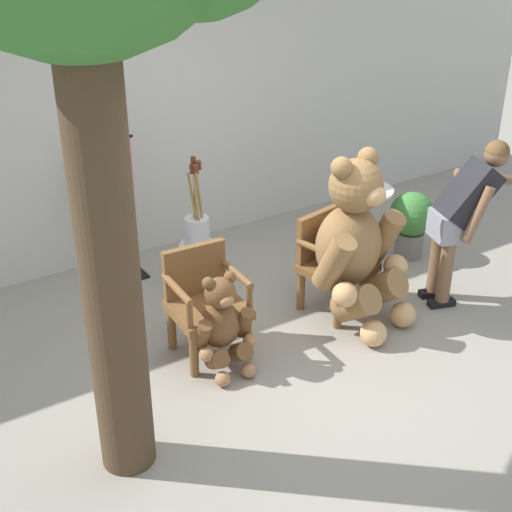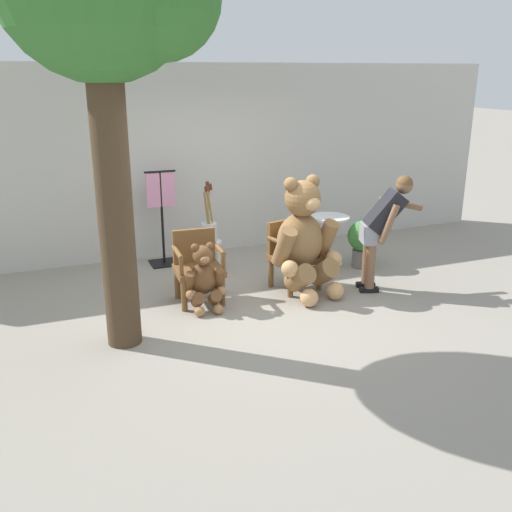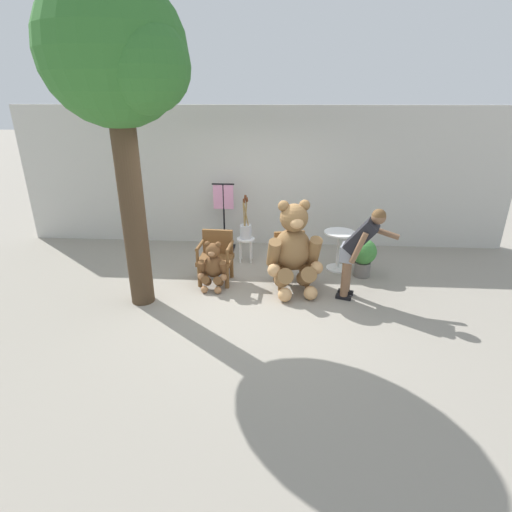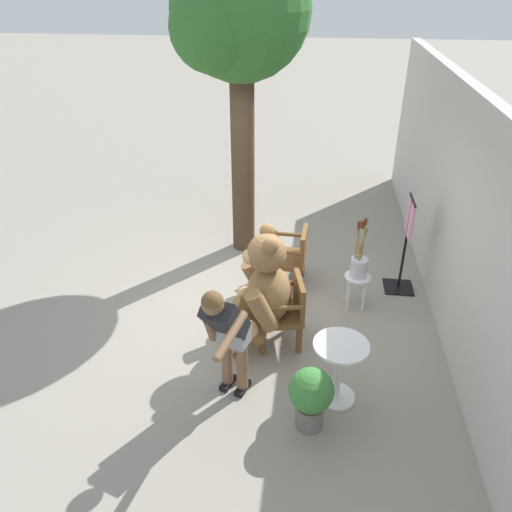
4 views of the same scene
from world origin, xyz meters
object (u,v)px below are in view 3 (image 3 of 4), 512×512
at_px(brush_bucket, 246,229).
at_px(patio_tree, 120,62).
at_px(teddy_bear_large, 294,248).
at_px(round_side_table, 339,246).
at_px(teddy_bear_small, 213,266).
at_px(potted_plant, 363,255).
at_px(clothing_display_stand, 224,215).
at_px(person_visitor, 359,245).
at_px(white_stool, 246,243).
at_px(wooden_chair_left, 216,255).
at_px(wooden_chair_right, 291,257).

height_order(brush_bucket, patio_tree, patio_tree).
height_order(teddy_bear_large, round_side_table, teddy_bear_large).
distance_m(teddy_bear_small, round_side_table, 2.32).
xyz_separation_m(teddy_bear_large, teddy_bear_small, (-1.30, -0.02, -0.34)).
bearing_deg(potted_plant, clothing_display_stand, 155.63).
relative_size(round_side_table, patio_tree, 0.16).
bearing_deg(person_visitor, white_stool, 142.84).
relative_size(wooden_chair_left, teddy_bear_large, 0.58).
bearing_deg(wooden_chair_right, brush_bucket, 133.33).
distance_m(white_stool, round_side_table, 1.73).
bearing_deg(wooden_chair_left, clothing_display_stand, 92.96).
bearing_deg(patio_tree, brush_bucket, 51.97).
height_order(person_visitor, patio_tree, patio_tree).
relative_size(teddy_bear_large, round_side_table, 2.07).
bearing_deg(round_side_table, wooden_chair_right, -144.49).
bearing_deg(wooden_chair_left, white_stool, 64.69).
bearing_deg(round_side_table, potted_plant, -34.46).
relative_size(teddy_bear_small, white_stool, 1.74).
height_order(white_stool, potted_plant, potted_plant).
height_order(wooden_chair_left, patio_tree, patio_tree).
bearing_deg(white_stool, round_side_table, -9.07).
distance_m(teddy_bear_large, round_side_table, 1.25).
relative_size(wooden_chair_right, potted_plant, 1.26).
distance_m(wooden_chair_right, teddy_bear_small, 1.30).
bearing_deg(wooden_chair_right, wooden_chair_left, 179.94).
bearing_deg(teddy_bear_small, clothing_display_stand, 92.32).
distance_m(wooden_chair_right, round_side_table, 1.07).
bearing_deg(potted_plant, teddy_bear_large, -153.78).
height_order(teddy_bear_small, brush_bucket, brush_bucket).
bearing_deg(teddy_bear_small, teddy_bear_large, 1.10).
relative_size(teddy_bear_large, potted_plant, 2.19).
xyz_separation_m(wooden_chair_left, white_stool, (0.42, 0.89, -0.11)).
distance_m(wooden_chair_left, teddy_bear_small, 0.29).
relative_size(wooden_chair_left, person_visitor, 0.58).
relative_size(teddy_bear_large, patio_tree, 0.34).
relative_size(wooden_chair_right, person_visitor, 0.58).
bearing_deg(patio_tree, clothing_display_stand, 70.00).
distance_m(wooden_chair_left, brush_bucket, 1.00).
distance_m(potted_plant, clothing_display_stand, 2.88).
relative_size(wooden_chair_left, patio_tree, 0.20).
xyz_separation_m(wooden_chair_right, teddy_bear_small, (-1.27, -0.28, -0.07)).
height_order(teddy_bear_small, potted_plant, teddy_bear_small).
bearing_deg(wooden_chair_right, person_visitor, -26.58).
bearing_deg(teddy_bear_small, person_visitor, -5.42).
distance_m(teddy_bear_large, clothing_display_stand, 2.25).
bearing_deg(teddy_bear_small, potted_plant, 14.04).
relative_size(round_side_table, potted_plant, 1.06).
xyz_separation_m(teddy_bear_small, clothing_display_stand, (-0.07, 1.81, 0.33)).
relative_size(teddy_bear_large, person_visitor, 1.01).
bearing_deg(white_stool, clothing_display_stand, 128.21).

